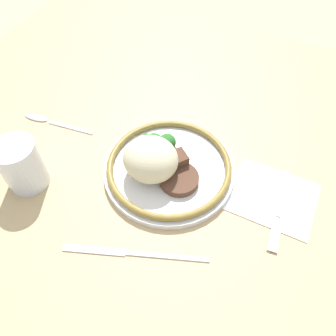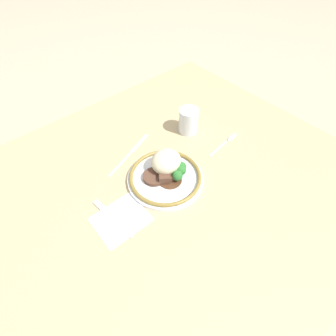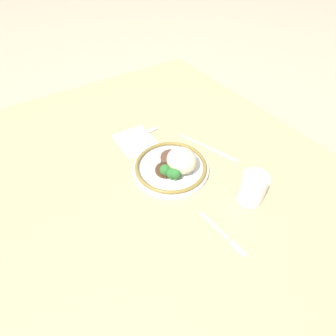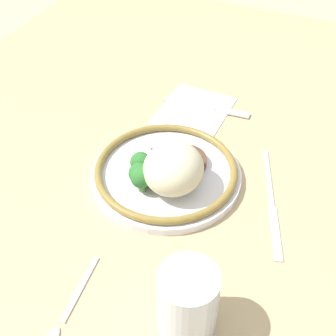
# 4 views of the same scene
# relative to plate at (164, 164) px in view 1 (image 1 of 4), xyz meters

# --- Properties ---
(ground_plane) EXTENTS (8.00, 8.00, 0.00)m
(ground_plane) POSITION_rel_plate_xyz_m (-0.04, -0.02, -0.07)
(ground_plane) COLOR tan
(dining_table) EXTENTS (1.29, 1.05, 0.04)m
(dining_table) POSITION_rel_plate_xyz_m (-0.04, -0.02, -0.05)
(dining_table) COLOR tan
(dining_table) RESTS_ON ground
(napkin) EXTENTS (0.15, 0.13, 0.00)m
(napkin) POSITION_rel_plate_xyz_m (-0.20, -0.03, -0.02)
(napkin) COLOR white
(napkin) RESTS_ON dining_table
(plate) EXTENTS (0.24, 0.24, 0.09)m
(plate) POSITION_rel_plate_xyz_m (0.00, 0.00, 0.00)
(plate) COLOR white
(plate) RESTS_ON dining_table
(juice_glass) EXTENTS (0.07, 0.07, 0.09)m
(juice_glass) POSITION_rel_plate_xyz_m (0.21, 0.12, 0.02)
(juice_glass) COLOR yellow
(juice_glass) RESTS_ON dining_table
(fork) EXTENTS (0.03, 0.17, 0.00)m
(fork) POSITION_rel_plate_xyz_m (-0.21, 0.00, -0.02)
(fork) COLOR silver
(fork) RESTS_ON napkin
(knife) EXTENTS (0.22, 0.09, 0.00)m
(knife) POSITION_rel_plate_xyz_m (-0.02, 0.17, -0.02)
(knife) COLOR silver
(knife) RESTS_ON dining_table
(spoon) EXTENTS (0.16, 0.03, 0.01)m
(spoon) POSITION_rel_plate_xyz_m (0.29, -0.02, -0.02)
(spoon) COLOR silver
(spoon) RESTS_ON dining_table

